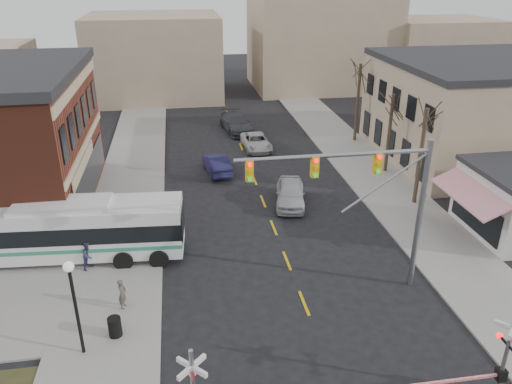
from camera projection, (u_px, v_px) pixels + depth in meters
ground at (315, 330)px, 23.00m from camera, size 160.00×160.00×0.00m
sidewalk_west at (133, 177)px, 39.61m from camera, size 5.00×60.00×0.12m
sidewalk_east at (361, 163)px, 42.34m from camera, size 5.00×60.00×0.12m
tan_building at (506, 109)px, 42.41m from camera, size 20.30×15.30×8.50m
tree_east_a at (420, 157)px, 33.87m from camera, size 0.28×0.28×6.75m
tree_east_b at (389, 133)px, 39.41m from camera, size 0.28×0.28×6.30m
tree_east_c at (358, 103)px, 46.45m from camera, size 0.28×0.28×7.20m
transit_bus at (66, 229)px, 27.87m from camera, size 13.19×3.76×3.35m
traffic_signal_mast at (372, 189)px, 23.58m from camera, size 9.35×0.30×8.00m
rr_crossing_east at (495, 358)px, 18.58m from camera, size 5.60×1.36×4.00m
street_lamp at (73, 290)px, 20.18m from camera, size 0.44×0.44×4.55m
trash_bin at (115, 327)px, 22.30m from camera, size 0.60×0.60×0.94m
car_a at (290, 193)px, 34.88m from camera, size 2.95×5.20×1.67m
car_b at (217, 164)px, 40.29m from camera, size 2.20×4.77×1.51m
car_c at (256, 142)px, 45.59m from camera, size 2.52×4.99×1.36m
car_d at (237, 123)px, 50.45m from camera, size 3.27×6.23×1.72m
pedestrian_near at (122, 294)px, 24.02m from camera, size 0.51×0.65×1.57m
pedestrian_far at (89, 255)px, 27.15m from camera, size 1.00×1.03×1.67m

